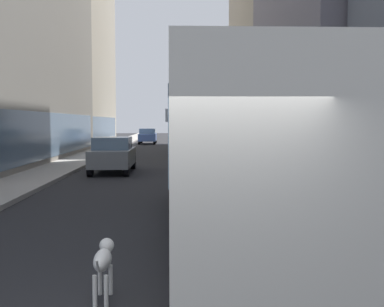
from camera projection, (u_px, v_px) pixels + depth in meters
name	position (u px, v px, depth m)	size (l,w,h in m)	color
ground_plane	(174.00, 150.00, 39.38)	(120.00, 120.00, 0.00)	#232326
sidewalk_left	(105.00, 149.00, 39.16)	(2.40, 110.00, 0.15)	#9E9991
sidewalk_right	(243.00, 149.00, 39.60)	(2.40, 110.00, 0.15)	gray
building_left_far	(57.00, 27.00, 48.25)	(9.54, 18.96, 23.86)	#B2A893
building_right_far	(294.00, 8.00, 47.08)	(11.01, 17.24, 27.15)	#A0937F
transit_bus	(235.00, 148.00, 9.60)	(2.78, 11.53, 3.05)	silver
car_silver_sedan	(202.00, 137.00, 47.67)	(1.76, 4.16, 1.62)	#B7BABF
car_grey_wagon	(113.00, 155.00, 21.62)	(1.74, 4.17, 1.62)	slate
car_blue_hatchback	(148.00, 136.00, 50.13)	(1.77, 4.13, 1.62)	#4C6BB7
car_white_van	(188.00, 139.00, 41.28)	(1.80, 3.93, 1.62)	silver
car_black_suv	(190.00, 142.00, 35.49)	(1.83, 3.99, 1.62)	black
car_yellow_taxi	(194.00, 146.00, 29.83)	(1.78, 4.33, 1.62)	yellow
dalmatian_dog	(103.00, 260.00, 6.16)	(0.22, 0.96, 0.72)	white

